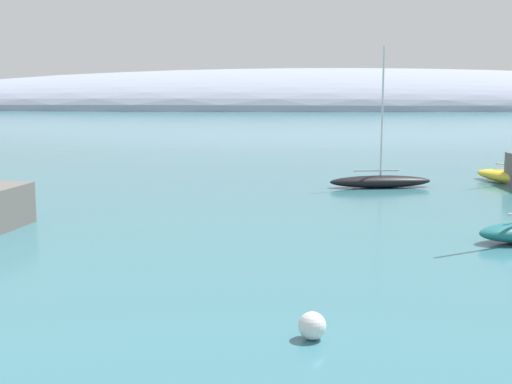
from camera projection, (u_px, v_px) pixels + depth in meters
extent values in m
ellipsoid|color=#8E99AD|center=(334.00, 107.00, 236.18)|extent=(336.23, 88.71, 27.12)
ellipsoid|color=black|center=(379.00, 182.00, 47.41)|extent=(7.35, 2.35, 0.85)
cylinder|color=silver|center=(381.00, 112.00, 46.66)|extent=(0.13, 0.13, 8.93)
cube|color=silver|center=(375.00, 171.00, 47.26)|extent=(3.24, 0.42, 0.10)
sphere|color=silver|center=(311.00, 326.00, 18.82)|extent=(0.79, 0.79, 0.79)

